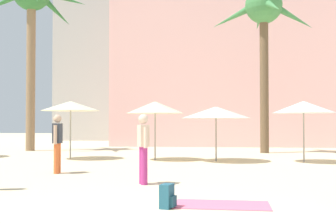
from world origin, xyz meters
TOP-DOWN VIEW (x-y plane):
  - hotel_pink at (6.66, 26.77)m, footprint 24.84×9.74m
  - hotel_tower_gray at (-4.57, 35.30)m, footprint 16.99×8.25m
  - palm_tree_far_left at (-9.00, 17.38)m, footprint 6.17×5.65m
  - palm_tree_left at (3.51, 16.89)m, footprint 5.32×5.51m
  - cafe_umbrella_0 at (-5.03, 12.21)m, footprint 2.46×2.46m
  - cafe_umbrella_1 at (4.38, 11.57)m, footprint 2.36×2.36m
  - cafe_umbrella_2 at (1.04, 11.67)m, footprint 2.74×2.74m
  - cafe_umbrella_3 at (-1.42, 12.04)m, footprint 2.34×2.34m
  - beach_towel at (1.11, 2.38)m, footprint 1.74×0.99m
  - backpack at (0.15, 1.99)m, footprint 0.30×0.34m
  - person_mid_center at (-3.67, 6.98)m, footprint 0.26×0.61m
  - person_mid_right at (-0.75, 4.94)m, footprint 0.36×0.59m

SIDE VIEW (x-z plane):
  - beach_towel at x=1.11m, z-range 0.00..0.01m
  - backpack at x=0.15m, z-range -0.01..0.41m
  - person_mid_right at x=-0.75m, z-range 0.08..1.79m
  - person_mid_center at x=-3.67m, z-range 0.09..1.83m
  - cafe_umbrella_2 at x=1.04m, z-range 0.84..2.99m
  - cafe_umbrella_1 at x=4.38m, z-range 0.94..3.28m
  - cafe_umbrella_3 at x=-1.42m, z-range 0.95..3.33m
  - cafe_umbrella_0 at x=-5.03m, z-range 1.01..3.43m
  - palm_tree_left at x=3.51m, z-range 2.65..11.09m
  - hotel_pink at x=6.66m, z-range 0.00..14.07m
  - palm_tree_far_left at x=-9.00m, z-range 3.09..12.87m
  - hotel_tower_gray at x=-4.57m, z-range 0.00..22.66m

